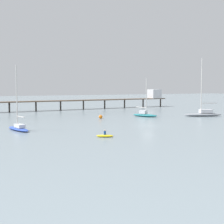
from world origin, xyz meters
The scene contains 7 objects.
ground_plane centered at (0.00, 0.00, 0.00)m, with size 400.00×400.00×0.00m, color gray.
pier centered at (12.80, 48.12, 3.62)m, with size 74.63×8.47×6.48m.
sailboat_teal centered at (9.13, 16.32, 0.65)m, with size 5.13×6.91×9.82m.
sailboat_gray centered at (23.65, 11.03, 0.81)m, with size 10.29×5.99×14.95m.
sailboat_blue centered at (-24.30, 3.70, 0.70)m, with size 3.47×7.55×11.50m.
dinghy_yellow centered at (-13.40, -9.25, 0.21)m, with size 2.90×2.32×1.14m.
mooring_buoy_inner centered at (-2.97, 16.66, 0.45)m, with size 0.90×0.90×0.90m, color orange.
Camera 1 is at (-33.61, -54.70, 7.94)m, focal length 52.06 mm.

